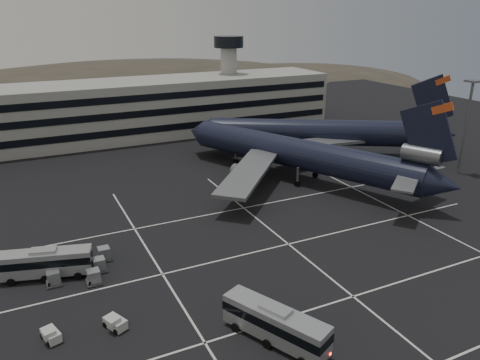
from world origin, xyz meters
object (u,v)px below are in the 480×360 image
object	(u,v)px
trijet_main	(301,154)
bus_near	(275,323)
tug_a	(51,335)
uld_cluster	(80,265)
bus_far	(45,262)

from	to	relation	value
trijet_main	bus_near	size ratio (longest dim) A/B	4.84
tug_a	uld_cluster	world-z (taller)	uld_cluster
bus_far	tug_a	size ratio (longest dim) A/B	4.30
bus_far	uld_cluster	distance (m)	4.05
tug_a	uld_cluster	distance (m)	12.98
trijet_main	tug_a	distance (m)	54.97
tug_a	bus_far	bearing A→B (deg)	69.57
bus_far	uld_cluster	bearing A→B (deg)	-79.65
bus_far	tug_a	xyz separation A→B (m)	(-0.58, -12.55, -1.44)
tug_a	uld_cluster	xyz separation A→B (m)	(4.41, 12.20, 0.19)
uld_cluster	trijet_main	bearing A→B (deg)	20.92
trijet_main	tug_a	world-z (taller)	trijet_main
tug_a	bus_near	bearing A→B (deg)	-43.95
bus_far	uld_cluster	xyz separation A→B (m)	(3.84, -0.34, -1.25)
bus_near	tug_a	xyz separation A→B (m)	(-19.57, 9.61, -1.51)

